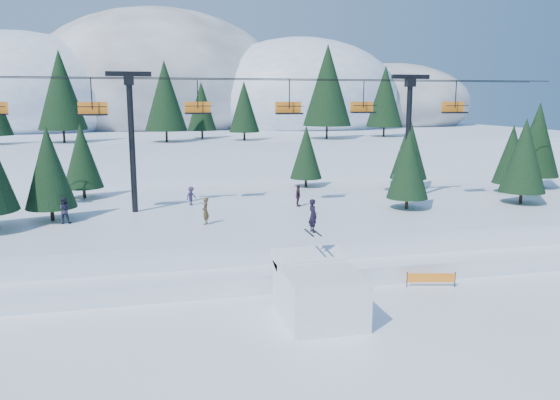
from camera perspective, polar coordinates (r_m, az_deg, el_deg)
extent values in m
plane|color=white|center=(26.93, 4.35, -13.20)|extent=(160.00, 160.00, 0.00)
cube|color=white|center=(43.24, -2.80, -2.30)|extent=(70.00, 22.00, 2.50)
cube|color=white|center=(33.96, 0.29, -7.09)|extent=(70.00, 6.00, 1.10)
cube|color=white|center=(92.13, -8.46, 5.49)|extent=(110.00, 60.00, 6.00)
ellipsoid|color=white|center=(97.66, -25.66, 9.83)|extent=(36.00, 32.40, 19.80)
ellipsoid|color=#605B59|center=(101.54, -12.55, 11.60)|extent=(44.00, 39.60, 26.40)
ellipsoid|color=white|center=(96.92, 2.15, 10.82)|extent=(34.00, 30.60, 19.72)
ellipsoid|color=#605B59|center=(109.42, 11.61, 9.90)|extent=(30.00, 27.00, 15.00)
cylinder|color=black|center=(64.29, -11.76, 6.54)|extent=(0.26, 0.26, 1.29)
cone|color=#1A3819|center=(64.16, -11.92, 10.63)|extent=(4.77, 4.77, 7.89)
cylinder|color=black|center=(65.75, -3.74, 6.68)|extent=(0.26, 0.26, 0.98)
cone|color=#1A3819|center=(65.61, -3.77, 9.72)|extent=(3.63, 3.63, 6.00)
cylinder|color=black|center=(68.52, 4.91, 7.08)|extent=(0.26, 0.26, 1.61)
cone|color=#1A3819|center=(68.43, 4.99, 11.88)|extent=(5.96, 5.96, 9.86)
cylinder|color=black|center=(66.86, -21.64, 6.24)|extent=(0.26, 0.26, 1.44)
cone|color=#1A3819|center=(66.75, -21.94, 10.64)|extent=(5.35, 5.35, 8.85)
cylinder|color=black|center=(73.70, 10.79, 7.04)|extent=(0.26, 0.26, 1.28)
cone|color=#1A3819|center=(73.58, 10.92, 10.61)|extent=(4.77, 4.77, 7.89)
cylinder|color=black|center=(69.59, -8.12, 6.81)|extent=(0.26, 0.26, 0.98)
cone|color=#1A3819|center=(69.46, -8.20, 9.69)|extent=(3.64, 3.64, 6.02)
cube|color=white|center=(27.52, 4.12, -9.83)|extent=(3.73, 4.61, 2.52)
cube|color=white|center=(28.90, 2.99, -6.08)|extent=(3.73, 1.61, 0.90)
imported|color=black|center=(28.00, 3.45, -1.64)|extent=(0.53, 0.70, 1.74)
cube|color=black|center=(28.14, 3.04, -3.42)|extent=(0.11, 1.65, 0.03)
cube|color=black|center=(28.25, 3.82, -3.38)|extent=(0.11, 1.65, 0.03)
cylinder|color=black|center=(41.65, -15.21, 5.56)|extent=(0.44, 0.44, 10.00)
cube|color=black|center=(41.56, -15.55, 12.58)|extent=(3.20, 0.35, 0.35)
cube|color=black|center=(41.54, -15.52, 11.96)|extent=(0.70, 0.70, 0.70)
cylinder|color=black|center=(46.41, 13.21, 6.12)|extent=(0.44, 0.44, 10.00)
cube|color=black|center=(46.33, 13.48, 12.41)|extent=(3.20, 0.35, 0.35)
cube|color=black|center=(46.32, 13.46, 11.86)|extent=(0.70, 0.70, 0.70)
cylinder|color=black|center=(41.43, 0.16, 12.54)|extent=(46.00, 0.06, 0.06)
cylinder|color=black|center=(43.77, -0.58, 12.43)|extent=(46.00, 0.06, 0.06)
cylinder|color=black|center=(40.49, -19.11, 10.47)|extent=(0.08, 0.08, 2.20)
cube|color=black|center=(40.50, -18.98, 8.42)|extent=(2.00, 0.75, 0.12)
cube|color=orange|center=(40.87, -18.97, 9.07)|extent=(2.00, 0.10, 0.85)
cylinder|color=black|center=(40.14, -19.08, 9.19)|extent=(2.00, 0.06, 0.06)
cylinder|color=black|center=(42.84, -8.61, 10.89)|extent=(0.08, 0.08, 2.20)
cube|color=black|center=(42.85, -8.56, 8.95)|extent=(2.00, 0.75, 0.12)
cube|color=orange|center=(43.22, -8.62, 9.56)|extent=(2.00, 0.10, 0.85)
cylinder|color=black|center=(42.49, -8.54, 9.68)|extent=(2.00, 0.06, 0.06)
cylinder|color=black|center=(41.55, 0.98, 11.02)|extent=(0.08, 0.08, 2.20)
cube|color=black|center=(41.56, 0.98, 9.02)|extent=(2.00, 0.75, 0.12)
cube|color=orange|center=(41.92, 0.85, 9.65)|extent=(2.00, 0.10, 0.85)
cylinder|color=black|center=(41.21, 1.10, 9.77)|extent=(2.00, 0.06, 0.06)
cylinder|color=black|center=(45.97, 8.74, 10.85)|extent=(0.08, 0.08, 2.20)
cube|color=black|center=(45.98, 8.69, 9.04)|extent=(2.00, 0.75, 0.12)
cube|color=orange|center=(46.32, 8.52, 9.61)|extent=(2.00, 0.10, 0.85)
cylinder|color=black|center=(45.64, 8.87, 9.72)|extent=(2.00, 0.06, 0.06)
cylinder|color=black|center=(46.89, 17.90, 10.46)|extent=(0.08, 0.08, 2.20)
cube|color=black|center=(46.90, 17.80, 8.69)|extent=(2.00, 0.75, 0.12)
cube|color=orange|center=(47.22, 17.59, 9.26)|extent=(2.00, 0.10, 0.85)
cylinder|color=black|center=(46.59, 18.06, 9.35)|extent=(2.00, 0.06, 0.06)
cylinder|color=black|center=(48.18, 23.86, 0.23)|extent=(0.26, 0.26, 0.96)
cone|color=#1A3819|center=(47.74, 24.16, 4.30)|extent=(3.58, 3.58, 5.92)
cylinder|color=black|center=(53.60, 22.85, 1.19)|extent=(0.26, 0.26, 0.86)
cone|color=#1A3819|center=(53.24, 23.08, 4.44)|extent=(3.18, 3.18, 5.26)
cylinder|color=black|center=(57.47, 25.01, 1.74)|extent=(0.26, 0.26, 1.13)
cone|color=#1A3819|center=(57.06, 25.32, 5.75)|extent=(4.20, 4.20, 6.94)
cylinder|color=black|center=(53.29, 13.21, 1.73)|extent=(0.26, 0.26, 0.93)
cone|color=#1A3819|center=(52.91, 13.36, 5.29)|extent=(3.46, 3.46, 5.72)
cylinder|color=black|center=(49.49, -19.77, 0.71)|extent=(0.26, 0.26, 0.89)
cone|color=#1A3819|center=(49.08, -19.99, 4.37)|extent=(3.30, 3.30, 5.46)
cylinder|color=black|center=(52.72, 2.72, 1.85)|extent=(0.26, 0.26, 0.82)
cone|color=#1A3819|center=(52.36, 2.75, 5.03)|extent=(3.06, 3.06, 5.06)
cylinder|color=black|center=(41.03, -22.69, -1.37)|extent=(0.26, 0.26, 0.92)
cone|color=#1A3819|center=(40.53, -23.02, 3.19)|extent=(3.42, 3.42, 5.66)
cylinder|color=black|center=(43.04, 13.09, -0.35)|extent=(0.26, 0.26, 0.85)
cone|color=#1A3819|center=(42.59, 13.26, 3.68)|extent=(3.16, 3.16, 5.23)
imported|color=#233F3E|center=(49.08, 11.87, 1.59)|extent=(1.00, 0.75, 1.84)
imported|color=#513F1E|center=(36.95, -7.80, -1.15)|extent=(0.62, 0.77, 1.84)
imported|color=#252439|center=(39.64, -21.65, -1.01)|extent=(0.90, 0.71, 1.83)
imported|color=#3C2D53|center=(43.87, -9.27, 0.42)|extent=(1.10, 1.04, 1.50)
imported|color=#3F212F|center=(42.83, 1.90, 0.44)|extent=(0.85, 1.07, 1.70)
cylinder|color=black|center=(33.00, 13.14, -8.09)|extent=(0.06, 0.06, 0.90)
cylinder|color=black|center=(33.73, 17.82, -7.91)|extent=(0.06, 0.06, 0.90)
cube|color=orange|center=(33.31, 15.51, -7.84)|extent=(2.73, 0.68, 0.55)
cylinder|color=black|center=(35.02, 16.69, -7.17)|extent=(0.06, 0.06, 0.90)
cylinder|color=black|center=(36.84, 20.03, -6.49)|extent=(0.06, 0.06, 0.90)
cube|color=orange|center=(35.89, 18.41, -6.68)|extent=(2.76, 0.56, 0.55)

